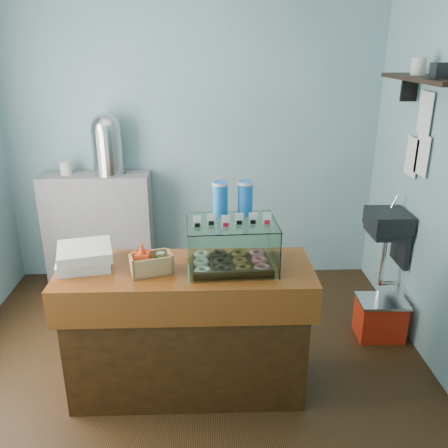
{
  "coord_description": "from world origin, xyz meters",
  "views": [
    {
      "loc": [
        0.15,
        -2.94,
        2.21
      ],
      "look_at": [
        0.24,
        -0.15,
        1.15
      ],
      "focal_mm": 38.0,
      "sensor_mm": 36.0,
      "label": 1
    }
  ],
  "objects_px": {
    "display_case": "(232,239)",
    "red_cooler": "(380,318)",
    "counter": "(188,328)",
    "coffee_urn": "(107,143)"
  },
  "relations": [
    {
      "from": "display_case",
      "to": "coffee_urn",
      "type": "relative_size",
      "value": 1.03
    },
    {
      "from": "coffee_urn",
      "to": "red_cooler",
      "type": "relative_size",
      "value": 1.46
    },
    {
      "from": "display_case",
      "to": "red_cooler",
      "type": "height_order",
      "value": "display_case"
    },
    {
      "from": "counter",
      "to": "display_case",
      "type": "xyz_separation_m",
      "value": [
        0.29,
        0.04,
        0.62
      ]
    },
    {
      "from": "counter",
      "to": "red_cooler",
      "type": "distance_m",
      "value": 1.63
    },
    {
      "from": "counter",
      "to": "display_case",
      "type": "distance_m",
      "value": 0.68
    },
    {
      "from": "coffee_urn",
      "to": "red_cooler",
      "type": "xyz_separation_m",
      "value": [
        2.27,
        -1.03,
        -1.22
      ]
    },
    {
      "from": "coffee_urn",
      "to": "counter",
      "type": "bearing_deg",
      "value": -64.38
    },
    {
      "from": "display_case",
      "to": "coffee_urn",
      "type": "height_order",
      "value": "coffee_urn"
    },
    {
      "from": "counter",
      "to": "display_case",
      "type": "relative_size",
      "value": 2.79
    }
  ]
}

